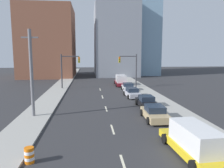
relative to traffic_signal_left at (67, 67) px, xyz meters
The scene contains 20 objects.
sidewalk_left 9.23m from the traffic_signal_left, 100.49° to the left, with size 3.19×89.06×0.15m.
sidewalk_right 16.23m from the traffic_signal_left, 31.44° to the left, with size 3.19×89.06×0.15m.
lane_stripe_at_8m 29.28m from the traffic_signal_left, 78.14° to the right, with size 0.16×2.40×0.01m, color beige.
lane_stripe_at_14m 23.55m from the traffic_signal_left, 75.12° to the right, with size 0.16×2.40×0.01m, color beige.
lane_stripe_at_21m 17.00m from the traffic_signal_left, 68.86° to the right, with size 0.16×2.40×0.01m, color beige.
lane_stripe_at_28m 10.98m from the traffic_signal_left, 54.36° to the right, with size 0.16×2.40×0.01m, color beige.
lane_stripe_at_35m 7.33m from the traffic_signal_left, 13.75° to the right, with size 0.16×2.40×0.01m, color beige.
building_brick_left 24.59m from the traffic_signal_left, 107.25° to the left, with size 14.00×16.00×18.84m.
building_office_center 30.06m from the traffic_signal_left, 66.24° to the left, with size 12.00×20.00×20.52m.
building_glass_right 38.17m from the traffic_signal_left, 59.43° to the left, with size 13.00×20.00×33.93m.
traffic_signal_left is the anchor object (origin of this frame).
traffic_signal_right 11.90m from the traffic_signal_left, ahead, with size 3.46×0.35×6.30m.
utility_pole_left_mid 18.09m from the traffic_signal_left, 95.14° to the right, with size 1.60×0.32×8.74m.
traffic_barrel 27.87m from the traffic_signal_left, 89.00° to the right, with size 0.56×0.56×0.95m.
box_truck_yellow 29.93m from the traffic_signal_left, 69.42° to the right, with size 2.50×6.41×2.01m.
sedan_tan 22.87m from the traffic_signal_left, 62.80° to the right, with size 2.27×4.53×1.41m.
sedan_black 18.89m from the traffic_signal_left, 54.37° to the right, with size 2.11×4.32×1.39m.
sedan_silver 13.96m from the traffic_signal_left, 40.11° to the right, with size 2.18×4.69×1.37m.
sedan_white 11.72m from the traffic_signal_left, 16.86° to the right, with size 2.22×4.34×1.35m.
box_truck_maroon 11.30m from the traffic_signal_left, 17.16° to the left, with size 2.53×6.33×2.11m.
Camera 1 is at (-1.90, -3.86, 6.38)m, focal length 35.00 mm.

